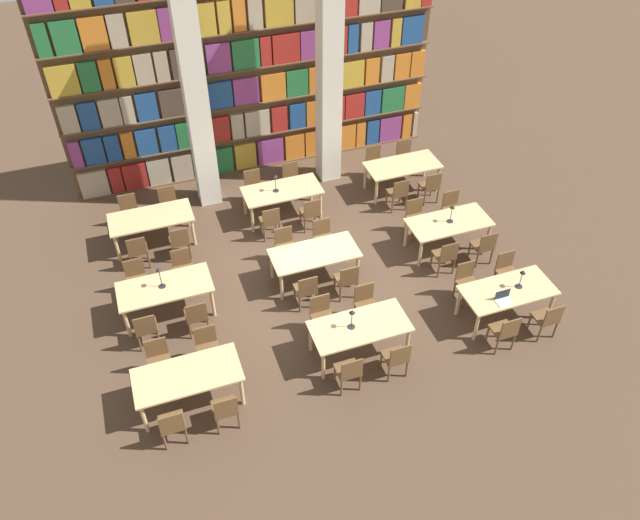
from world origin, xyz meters
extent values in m
plane|color=#4C3828|center=(0.00, 0.00, 0.00)|extent=(40.00, 40.00, 0.00)
cube|color=brown|center=(0.00, 4.70, 2.75)|extent=(9.35, 0.06, 5.50)
cube|color=brown|center=(0.00, 4.70, 0.01)|extent=(9.35, 0.35, 0.03)
cube|color=tan|center=(-4.24, 4.67, 0.39)|extent=(0.68, 0.20, 0.72)
cube|color=maroon|center=(-3.70, 4.67, 0.39)|extent=(0.30, 0.20, 0.72)
cube|color=maroon|center=(-3.23, 4.67, 0.39)|extent=(0.58, 0.20, 0.72)
cube|color=tan|center=(-2.63, 4.67, 0.39)|extent=(0.55, 0.20, 0.72)
cube|color=tan|center=(-2.03, 4.67, 0.39)|extent=(0.51, 0.20, 0.72)
cube|color=tan|center=(-1.54, 4.67, 0.39)|extent=(0.43, 0.20, 0.72)
cube|color=#236B38|center=(-0.98, 4.67, 0.39)|extent=(0.54, 0.20, 0.72)
cube|color=#B7932D|center=(-0.37, 4.67, 0.39)|extent=(0.55, 0.20, 0.72)
cube|color=#84387A|center=(0.32, 4.67, 0.39)|extent=(0.69, 0.20, 0.72)
cube|color=orange|center=(0.99, 4.67, 0.39)|extent=(0.52, 0.20, 0.72)
cube|color=orange|center=(1.56, 4.67, 0.39)|extent=(0.54, 0.20, 0.72)
cube|color=#B7932D|center=(2.03, 4.67, 0.39)|extent=(0.27, 0.20, 0.72)
cube|color=orange|center=(2.48, 4.67, 0.39)|extent=(0.52, 0.20, 0.72)
cube|color=orange|center=(2.91, 4.67, 0.39)|extent=(0.26, 0.20, 0.72)
cube|color=navy|center=(3.27, 4.67, 0.39)|extent=(0.35, 0.20, 0.72)
cube|color=#84387A|center=(3.80, 4.67, 0.39)|extent=(0.63, 0.20, 0.72)
cube|color=orange|center=(4.31, 4.67, 0.39)|extent=(0.26, 0.20, 0.72)
cube|color=tan|center=(4.57, 4.67, 0.39)|extent=(0.12, 0.20, 0.72)
cube|color=brown|center=(0.00, 4.70, 0.93)|extent=(9.35, 0.35, 0.03)
cube|color=#84387A|center=(-4.45, 4.67, 1.29)|extent=(0.26, 0.20, 0.69)
cube|color=navy|center=(-4.03, 4.67, 1.29)|extent=(0.46, 0.20, 0.69)
cube|color=navy|center=(-3.59, 4.67, 1.29)|extent=(0.33, 0.20, 0.69)
cube|color=orange|center=(-3.22, 4.67, 1.29)|extent=(0.28, 0.20, 0.69)
cube|color=navy|center=(-2.78, 4.67, 1.29)|extent=(0.48, 0.20, 0.69)
cube|color=navy|center=(-2.27, 4.67, 1.29)|extent=(0.40, 0.20, 0.69)
cube|color=#236B38|center=(-1.74, 4.67, 1.29)|extent=(0.61, 0.20, 0.69)
cube|color=maroon|center=(-1.04, 4.67, 1.29)|extent=(0.65, 0.20, 0.69)
cube|color=tan|center=(-0.51, 4.67, 1.29)|extent=(0.31, 0.20, 0.69)
cube|color=tan|center=(0.02, 4.67, 1.29)|extent=(0.63, 0.20, 0.69)
cube|color=maroon|center=(0.60, 4.67, 1.29)|extent=(0.41, 0.20, 0.69)
cube|color=navy|center=(1.09, 4.67, 1.29)|extent=(0.42, 0.20, 0.69)
cube|color=orange|center=(1.50, 4.67, 1.29)|extent=(0.32, 0.20, 0.69)
cube|color=#236B38|center=(1.82, 4.67, 1.29)|extent=(0.28, 0.20, 0.69)
cube|color=maroon|center=(2.19, 4.67, 1.29)|extent=(0.40, 0.20, 0.69)
cube|color=maroon|center=(2.69, 4.67, 1.29)|extent=(0.54, 0.20, 0.69)
cube|color=navy|center=(3.21, 4.67, 1.29)|extent=(0.44, 0.20, 0.69)
cube|color=#236B38|center=(3.80, 4.67, 1.29)|extent=(0.64, 0.20, 0.69)
cube|color=orange|center=(4.39, 4.67, 1.29)|extent=(0.47, 0.20, 0.69)
cube|color=brown|center=(0.00, 4.70, 1.85)|extent=(9.35, 0.35, 0.03)
cube|color=tan|center=(-4.38, 4.67, 2.21)|extent=(0.39, 0.20, 0.69)
cube|color=navy|center=(-3.93, 4.67, 2.21)|extent=(0.41, 0.20, 0.69)
cube|color=tan|center=(-3.45, 4.67, 2.21)|extent=(0.46, 0.20, 0.69)
cube|color=tan|center=(-3.05, 4.67, 2.21)|extent=(0.28, 0.20, 0.69)
cube|color=navy|center=(-2.61, 4.67, 2.21)|extent=(0.48, 0.20, 0.69)
cube|color=#47382D|center=(-2.02, 4.67, 2.21)|extent=(0.55, 0.20, 0.69)
cube|color=navy|center=(-1.50, 4.67, 2.21)|extent=(0.43, 0.20, 0.69)
cube|color=navy|center=(-0.90, 4.67, 2.21)|extent=(0.68, 0.20, 0.69)
cube|color=#84387A|center=(-0.21, 4.67, 2.21)|extent=(0.63, 0.20, 0.69)
cube|color=orange|center=(0.49, 4.67, 2.21)|extent=(0.62, 0.20, 0.69)
cube|color=#236B38|center=(1.11, 4.67, 2.21)|extent=(0.56, 0.20, 0.69)
cube|color=orange|center=(1.60, 4.67, 2.21)|extent=(0.36, 0.20, 0.69)
cube|color=#236B38|center=(2.04, 4.67, 2.21)|extent=(0.46, 0.20, 0.69)
cube|color=#B7932D|center=(2.61, 4.67, 2.21)|extent=(0.59, 0.20, 0.69)
cube|color=orange|center=(3.15, 4.67, 2.21)|extent=(0.37, 0.20, 0.69)
cube|color=tan|center=(3.57, 4.67, 2.21)|extent=(0.33, 0.20, 0.69)
cube|color=orange|center=(4.00, 4.67, 2.21)|extent=(0.42, 0.20, 0.69)
cube|color=orange|center=(4.44, 4.67, 2.21)|extent=(0.38, 0.20, 0.69)
cube|color=brown|center=(0.00, 4.70, 2.77)|extent=(9.35, 0.35, 0.03)
cube|color=#B7932D|center=(-4.26, 4.67, 3.13)|extent=(0.64, 0.20, 0.70)
cube|color=#236B38|center=(-3.70, 4.67, 3.13)|extent=(0.40, 0.20, 0.70)
cube|color=orange|center=(-3.32, 4.67, 3.13)|extent=(0.28, 0.20, 0.70)
cube|color=#B7932D|center=(-2.94, 4.67, 3.13)|extent=(0.39, 0.20, 0.70)
cube|color=tan|center=(-2.51, 4.67, 3.13)|extent=(0.41, 0.20, 0.70)
cube|color=tan|center=(-2.10, 4.67, 3.13)|extent=(0.30, 0.20, 0.70)
cube|color=#47382D|center=(-1.74, 4.67, 3.13)|extent=(0.29, 0.20, 0.70)
cube|color=navy|center=(-1.34, 4.67, 3.13)|extent=(0.39, 0.20, 0.70)
cube|color=#84387A|center=(-0.79, 4.67, 3.13)|extent=(0.56, 0.20, 0.70)
cube|color=#236B38|center=(-0.14, 4.67, 3.13)|extent=(0.65, 0.20, 0.70)
cube|color=maroon|center=(0.35, 4.67, 3.13)|extent=(0.26, 0.20, 0.70)
cube|color=maroon|center=(0.86, 4.67, 3.13)|extent=(0.67, 0.20, 0.70)
cube|color=#84387A|center=(1.46, 4.67, 3.13)|extent=(0.50, 0.20, 0.70)
cube|color=navy|center=(1.92, 4.67, 3.13)|extent=(0.30, 0.20, 0.70)
cube|color=maroon|center=(2.26, 4.67, 3.13)|extent=(0.29, 0.20, 0.70)
cube|color=navy|center=(2.57, 4.67, 3.13)|extent=(0.26, 0.20, 0.70)
cube|color=tan|center=(2.93, 4.67, 3.13)|extent=(0.30, 0.20, 0.70)
cube|color=#84387A|center=(3.34, 4.67, 3.13)|extent=(0.42, 0.20, 0.70)
cube|color=#B7932D|center=(3.74, 4.67, 3.13)|extent=(0.25, 0.20, 0.70)
cube|color=navy|center=(4.19, 4.67, 3.13)|extent=(0.58, 0.20, 0.70)
cube|color=brown|center=(0.00, 4.70, 3.68)|extent=(9.35, 0.35, 0.03)
cube|color=#236B38|center=(-4.43, 4.67, 4.06)|extent=(0.28, 0.20, 0.72)
cube|color=#236B38|center=(-3.96, 4.67, 4.06)|extent=(0.52, 0.20, 0.72)
cube|color=orange|center=(-3.39, 4.67, 4.06)|extent=(0.54, 0.20, 0.72)
cube|color=tan|center=(-2.90, 4.67, 4.06)|extent=(0.36, 0.20, 0.72)
cube|color=#B7932D|center=(-2.34, 4.67, 4.06)|extent=(0.62, 0.20, 0.72)
cube|color=#84387A|center=(-1.68, 4.67, 4.06)|extent=(0.66, 0.20, 0.72)
cube|color=#B7932D|center=(-1.03, 4.67, 4.06)|extent=(0.54, 0.20, 0.72)
cube|color=#B7932D|center=(-0.56, 4.67, 4.06)|extent=(0.29, 0.20, 0.72)
cube|color=orange|center=(-0.22, 4.67, 4.06)|extent=(0.29, 0.20, 0.72)
cube|color=tan|center=(0.16, 4.67, 4.06)|extent=(0.33, 0.20, 0.72)
cube|color=#B7932D|center=(0.72, 4.67, 4.06)|extent=(0.67, 0.20, 0.72)
cube|color=tan|center=(1.37, 4.67, 4.06)|extent=(0.54, 0.20, 0.72)
cube|color=orange|center=(1.98, 4.67, 4.06)|extent=(0.56, 0.20, 0.72)
cube|color=maroon|center=(2.49, 4.67, 4.06)|extent=(0.33, 0.20, 0.72)
cube|color=silver|center=(-1.58, 3.58, 3.00)|extent=(0.51, 0.51, 6.00)
cube|color=silver|center=(1.58, 3.58, 3.00)|extent=(0.51, 0.51, 6.00)
cube|color=tan|center=(-3.15, -2.30, 0.74)|extent=(1.84, 0.87, 0.04)
cylinder|color=tan|center=(-3.99, -2.66, 0.36)|extent=(0.07, 0.07, 0.72)
cylinder|color=tan|center=(-2.31, -2.66, 0.36)|extent=(0.07, 0.07, 0.72)
cylinder|color=tan|center=(-3.99, -1.95, 0.36)|extent=(0.07, 0.07, 0.72)
cylinder|color=tan|center=(-2.31, -1.95, 0.36)|extent=(0.07, 0.07, 0.72)
cylinder|color=brown|center=(-3.74, -2.79, 0.22)|extent=(0.04, 0.04, 0.44)
cylinder|color=brown|center=(-3.38, -2.79, 0.22)|extent=(0.04, 0.04, 0.44)
cylinder|color=brown|center=(-3.74, -3.13, 0.22)|extent=(0.04, 0.04, 0.44)
cylinder|color=brown|center=(-3.38, -3.13, 0.22)|extent=(0.04, 0.04, 0.44)
cube|color=brown|center=(-3.56, -2.96, 0.46)|extent=(0.42, 0.40, 0.04)
cube|color=brown|center=(-3.56, -3.14, 0.69)|extent=(0.40, 0.03, 0.42)
cylinder|color=brown|center=(-3.38, -1.82, 0.22)|extent=(0.04, 0.04, 0.44)
cylinder|color=brown|center=(-3.74, -1.82, 0.22)|extent=(0.04, 0.04, 0.44)
cylinder|color=brown|center=(-3.38, -1.48, 0.22)|extent=(0.04, 0.04, 0.44)
cylinder|color=brown|center=(-3.74, -1.48, 0.22)|extent=(0.04, 0.04, 0.44)
cube|color=brown|center=(-3.56, -1.65, 0.46)|extent=(0.42, 0.40, 0.04)
cube|color=brown|center=(-3.56, -1.46, 0.69)|extent=(0.40, 0.03, 0.42)
cylinder|color=brown|center=(-2.85, -2.79, 0.22)|extent=(0.04, 0.04, 0.44)
cylinder|color=brown|center=(-2.49, -2.79, 0.22)|extent=(0.04, 0.04, 0.44)
cylinder|color=brown|center=(-2.85, -3.13, 0.22)|extent=(0.04, 0.04, 0.44)
cylinder|color=brown|center=(-2.49, -3.13, 0.22)|extent=(0.04, 0.04, 0.44)
cube|color=brown|center=(-2.67, -2.96, 0.46)|extent=(0.42, 0.40, 0.04)
cube|color=brown|center=(-2.67, -3.14, 0.69)|extent=(0.40, 0.03, 0.42)
cylinder|color=brown|center=(-2.49, -1.82, 0.22)|extent=(0.04, 0.04, 0.44)
cylinder|color=brown|center=(-2.85, -1.82, 0.22)|extent=(0.04, 0.04, 0.44)
cylinder|color=brown|center=(-2.49, -1.48, 0.22)|extent=(0.04, 0.04, 0.44)
cylinder|color=brown|center=(-2.85, -1.48, 0.22)|extent=(0.04, 0.04, 0.44)
cube|color=brown|center=(-2.67, -1.65, 0.46)|extent=(0.42, 0.40, 0.04)
cube|color=brown|center=(-2.67, -1.46, 0.69)|extent=(0.40, 0.03, 0.42)
cube|color=tan|center=(0.06, -2.25, 0.74)|extent=(1.84, 0.87, 0.04)
cylinder|color=tan|center=(-0.78, -2.61, 0.36)|extent=(0.07, 0.07, 0.72)
cylinder|color=tan|center=(0.90, -2.61, 0.36)|extent=(0.07, 0.07, 0.72)
cylinder|color=tan|center=(-0.78, -1.90, 0.36)|extent=(0.07, 0.07, 0.72)
cylinder|color=tan|center=(0.90, -1.90, 0.36)|extent=(0.07, 0.07, 0.72)
cylinder|color=brown|center=(-0.61, -2.74, 0.22)|extent=(0.04, 0.04, 0.44)
cylinder|color=brown|center=(-0.25, -2.74, 0.22)|extent=(0.04, 0.04, 0.44)
cylinder|color=brown|center=(-0.61, -3.08, 0.22)|extent=(0.04, 0.04, 0.44)
cylinder|color=brown|center=(-0.25, -3.08, 0.22)|extent=(0.04, 0.04, 0.44)
cube|color=brown|center=(-0.43, -2.91, 0.46)|extent=(0.42, 0.40, 0.04)
cube|color=brown|center=(-0.43, -3.10, 0.69)|extent=(0.40, 0.03, 0.42)
cylinder|color=brown|center=(-0.25, -1.77, 0.22)|extent=(0.04, 0.04, 0.44)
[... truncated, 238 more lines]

